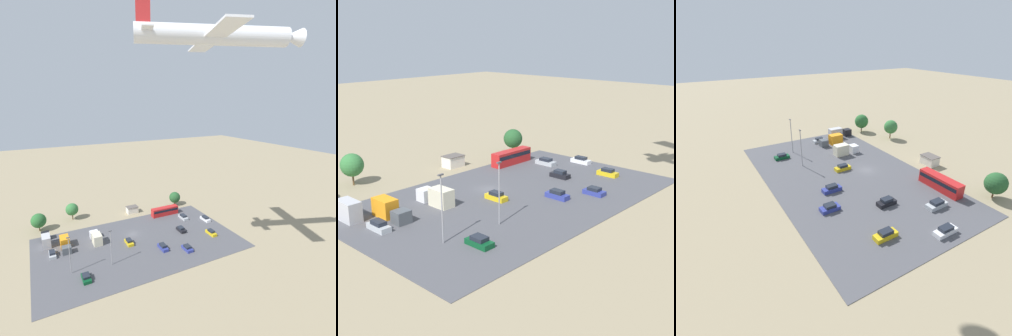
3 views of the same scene
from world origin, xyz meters
TOP-DOWN VIEW (x-y plane):
  - ground_plane at (0.00, 0.00)m, footprint 400.00×400.00m
  - parking_lot_surface at (0.00, 6.37)m, footprint 61.33×36.58m
  - shed_building at (-6.00, -16.76)m, footprint 4.43×3.33m
  - bus at (-16.50, -8.73)m, footprint 10.68×2.50m
  - parked_car_0 at (3.19, 5.32)m, footprint 1.76×4.25m
  - parked_car_1 at (-4.80, 12.89)m, footprint 1.75×4.41m
  - parked_car_2 at (18.35, 16.55)m, footprint 1.98×4.14m
  - parked_car_3 at (-21.16, -2.45)m, footprint 1.95×4.69m
  - parked_car_4 at (-15.32, 5.79)m, footprint 1.78×4.11m
  - parked_car_5 at (-23.08, 12.35)m, footprint 1.72×4.38m
  - parked_car_6 at (-11.03, 16.71)m, footprint 1.96×4.01m
  - parked_car_7 at (24.86, 1.49)m, footprint 1.80×4.22m
  - parked_car_8 at (-27.64, 2.65)m, footprint 1.71×4.61m
  - parked_truck_0 at (25.92, -6.54)m, footprint 2.40×8.11m
  - parked_truck_1 at (11.90, -0.56)m, footprint 2.57×7.50m
  - parked_truck_2 at (20.99, -1.32)m, footprint 2.53×7.60m
  - tree_near_shed at (-24.84, -15.70)m, footprint 4.67×4.67m
  - tree_apron_mid at (15.94, -21.24)m, footprint 4.56×4.56m
  - tree_apron_far at (27.37, -17.06)m, footprint 4.95×4.95m
  - light_pole_lot_centre at (21.21, 12.14)m, footprint 0.90×0.28m
  - light_pole_lot_edge at (10.92, 13.37)m, footprint 0.90×0.28m

SIDE VIEW (x-z plane):
  - ground_plane at x=0.00m, z-range 0.00..0.00m
  - parking_lot_surface at x=0.00m, z-range 0.00..0.08m
  - parked_car_6 at x=-11.03m, z-range -0.04..1.38m
  - parked_car_2 at x=18.35m, z-range -0.04..1.40m
  - parked_car_0 at x=3.19m, z-range -0.05..1.47m
  - parked_car_8 at x=-27.64m, z-range -0.05..1.48m
  - parked_car_3 at x=-21.16m, z-range -0.05..1.48m
  - parked_car_7 at x=24.86m, z-range -0.05..1.48m
  - parked_car_5 at x=-23.08m, z-range -0.05..1.52m
  - parked_car_1 at x=-4.80m, z-range -0.05..1.53m
  - parked_car_4 at x=-15.32m, z-range -0.05..1.53m
  - shed_building at x=-6.00m, z-range 0.01..2.61m
  - parked_truck_2 at x=20.99m, z-range -0.05..3.01m
  - parked_truck_1 at x=11.90m, z-range -0.05..3.13m
  - parked_truck_0 at x=25.92m, z-range -0.06..3.29m
  - bus at x=-16.50m, z-range 0.20..3.33m
  - tree_near_shed at x=-24.84m, z-range 0.59..6.46m
  - tree_apron_far at x=27.37m, z-range 0.67..6.98m
  - tree_apron_mid at x=15.94m, z-range 0.90..7.28m
  - light_pole_lot_edge at x=10.92m, z-range 0.52..10.62m
  - light_pole_lot_centre at x=21.21m, z-range 0.52..10.74m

